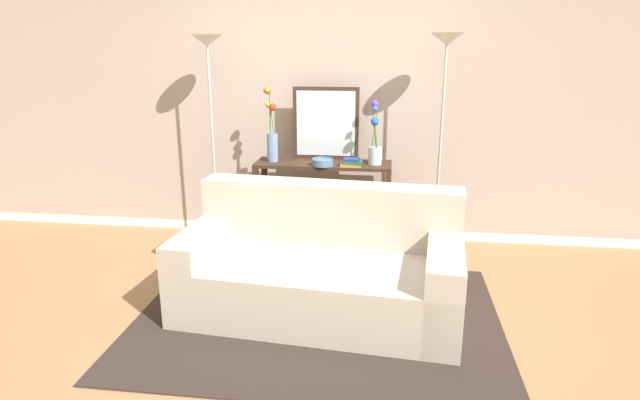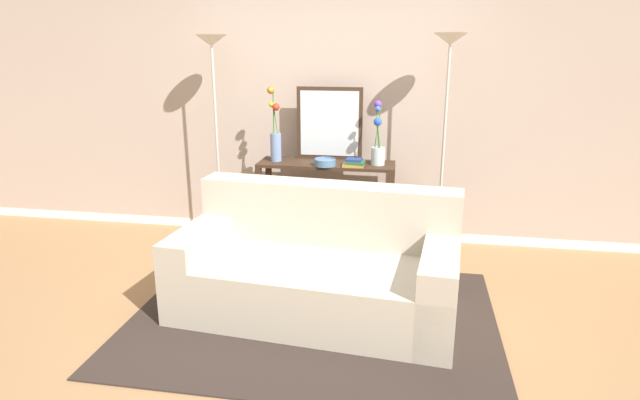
# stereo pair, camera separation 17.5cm
# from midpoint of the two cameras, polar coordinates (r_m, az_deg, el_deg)

# --- Properties ---
(ground_plane) EXTENTS (16.00, 16.00, 0.02)m
(ground_plane) POSITION_cam_midpoint_polar(r_m,az_deg,el_deg) (3.84, -2.37, -13.27)
(ground_plane) COLOR #9E754C
(back_wall) EXTENTS (12.00, 0.15, 2.98)m
(back_wall) POSITION_cam_midpoint_polar(r_m,az_deg,el_deg) (5.25, 1.97, 12.02)
(back_wall) COLOR white
(back_wall) RESTS_ON ground
(area_rug) EXTENTS (2.56, 1.93, 0.01)m
(area_rug) POSITION_cam_midpoint_polar(r_m,az_deg,el_deg) (3.90, 0.59, -12.46)
(area_rug) COLOR #332823
(area_rug) RESTS_ON ground
(couch) EXTENTS (2.05, 1.16, 0.88)m
(couch) POSITION_cam_midpoint_polar(r_m,az_deg,el_deg) (3.92, 1.08, -7.47)
(couch) COLOR #BCB29E
(couch) RESTS_ON ground
(console_table) EXTENTS (1.25, 0.40, 0.83)m
(console_table) POSITION_cam_midpoint_polar(r_m,az_deg,el_deg) (5.00, 1.67, 1.14)
(console_table) COLOR #382619
(console_table) RESTS_ON ground
(floor_lamp_left) EXTENTS (0.28, 0.28, 1.96)m
(floor_lamp_left) POSITION_cam_midpoint_polar(r_m,az_deg,el_deg) (5.02, -10.26, 12.15)
(floor_lamp_left) COLOR #B7B2A8
(floor_lamp_left) RESTS_ON ground
(floor_lamp_right) EXTENTS (0.28, 0.28, 1.97)m
(floor_lamp_right) POSITION_cam_midpoint_polar(r_m,az_deg,el_deg) (4.73, 14.49, 11.75)
(floor_lamp_right) COLOR #B7B2A8
(floor_lamp_right) RESTS_ON ground
(wall_mirror) EXTENTS (0.62, 0.02, 0.67)m
(wall_mirror) POSITION_cam_midpoint_polar(r_m,az_deg,el_deg) (5.04, 2.02, 8.14)
(wall_mirror) COLOR #382619
(wall_mirror) RESTS_ON console_table
(vase_tall_flowers) EXTENTS (0.12, 0.12, 0.68)m
(vase_tall_flowers) POSITION_cam_midpoint_polar(r_m,az_deg,el_deg) (4.97, -3.79, 6.96)
(vase_tall_flowers) COLOR #6B84AD
(vase_tall_flowers) RESTS_ON console_table
(vase_short_flowers) EXTENTS (0.12, 0.14, 0.57)m
(vase_short_flowers) POSITION_cam_midpoint_polar(r_m,az_deg,el_deg) (4.84, 7.22, 5.92)
(vase_short_flowers) COLOR silver
(vase_short_flowers) RESTS_ON console_table
(fruit_bowl) EXTENTS (0.20, 0.20, 0.06)m
(fruit_bowl) POSITION_cam_midpoint_polar(r_m,az_deg,el_deg) (4.81, 1.57, 4.05)
(fruit_bowl) COLOR #4C7093
(fruit_bowl) RESTS_ON console_table
(book_stack) EXTENTS (0.20, 0.15, 0.07)m
(book_stack) POSITION_cam_midpoint_polar(r_m,az_deg,el_deg) (4.79, 4.72, 3.95)
(book_stack) COLOR #B77F33
(book_stack) RESTS_ON console_table
(book_row_under_console) EXTENTS (0.35, 0.17, 0.13)m
(book_row_under_console) POSITION_cam_midpoint_polar(r_m,az_deg,el_deg) (5.22, -2.12, -4.16)
(book_row_under_console) COLOR gold
(book_row_under_console) RESTS_ON ground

